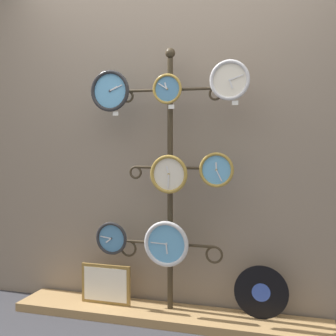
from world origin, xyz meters
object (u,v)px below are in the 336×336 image
Objects in this scene: vinyl_record at (261,292)px; clock_top_left at (110,91)px; clock_bottom_left at (112,238)px; display_stand at (170,237)px; clock_top_center at (167,89)px; clock_top_right at (230,80)px; picture_frame at (106,284)px; clock_bottom_center at (166,244)px; clock_middle_center at (169,174)px; clock_middle_right at (217,170)px.

clock_top_left is at bearing -175.86° from vinyl_record.
clock_bottom_left is 0.65× the size of vinyl_record.
display_stand is 9.24× the size of clock_top_center.
clock_bottom_left is at bearing 177.74° from clock_top_right.
picture_frame is (-0.48, 0.04, -1.38)m from clock_top_center.
picture_frame is at bearing 176.44° from clock_top_right.
clock_top_right reaches higher than clock_bottom_left.
clock_bottom_center is at bearing -3.94° from clock_bottom_left.
display_stand is 5.20× the size of vinyl_record.
clock_middle_center is (0.03, -0.12, 0.45)m from display_stand.
clock_top_left is 0.71m from clock_middle_center.
display_stand is 5.96× the size of clock_bottom_center.
clock_middle_center is 0.83× the size of clock_bottom_center.
display_stand reaches higher than picture_frame.
clock_top_right reaches higher than clock_middle_center.
clock_top_left is at bearing 179.98° from clock_middle_right.
clock_middle_center is at bearing -3.87° from clock_top_left.
clock_bottom_left is at bearing 177.60° from clock_top_center.
clock_top_center is 0.88× the size of clock_middle_right.
clock_middle_right is at bearing 5.28° from clock_middle_center.
clock_middle_right is (-0.09, 0.02, -0.57)m from clock_top_right.
clock_bottom_center reaches higher than picture_frame.
clock_top_right is 1.13× the size of clock_middle_right.
clock_bottom_center is at bearing -86.83° from display_stand.
vinyl_record is (0.63, -0.01, -0.32)m from display_stand.
clock_top_left is at bearing 179.10° from clock_top_center.
clock_top_left is 1.42× the size of clock_top_center.
clock_bottom_center is (-0.34, -0.02, -0.51)m from clock_middle_right.
clock_top_center reaches higher than picture_frame.
clock_bottom_left is (-0.42, 0.02, -1.03)m from clock_top_center.
clock_top_center is 0.86× the size of clock_bottom_left.
clock_bottom_left is at bearing -169.61° from display_stand.
clock_top_right is at bearing -0.61° from clock_bottom_center.
clock_middle_right reaches higher than clock_bottom_left.
clock_middle_center is 0.95m from picture_frame.
clock_top_left is 1.22× the size of clock_bottom_left.
clock_top_left is (-0.41, -0.09, 1.02)m from display_stand.
clock_top_right is 1.10× the size of clock_bottom_left.
clock_top_center is at bearing -2.40° from clock_bottom_left.
clock_top_center is 0.42m from clock_top_right.
clock_top_left is 1.25× the size of clock_middle_right.
clock_top_right is 0.83× the size of clock_bottom_center.
clock_top_right is 0.69× the size of picture_frame.
picture_frame is (-0.90, 0.06, -1.42)m from clock_top_right.
clock_middle_right is at bearing 2.94° from clock_bottom_center.
display_stand reaches higher than clock_middle_center.
display_stand is 0.11m from clock_bottom_center.
clock_top_left is at bearing -168.07° from display_stand.
picture_frame is (-0.50, 0.06, -0.81)m from clock_middle_center.
clock_top_center is 1.04m from clock_bottom_center.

